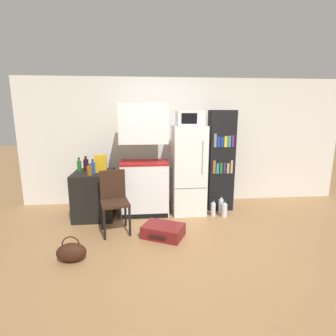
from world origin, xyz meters
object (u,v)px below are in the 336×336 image
at_px(water_bottle_back, 221,206).
at_px(bookshelf, 221,161).
at_px(suitcase_large_flat, 163,231).
at_px(bottle_wine_dark, 86,165).
at_px(bottle_amber_beer, 89,171).
at_px(bottle_milk_white, 96,167).
at_px(side_table, 94,195).
at_px(handbag, 71,252).
at_px(kitchen_hutch, 144,164).
at_px(cereal_box, 101,164).
at_px(microwave, 189,118).
at_px(bottle_blue_soda, 93,168).
at_px(water_bottle_front, 213,209).
at_px(refrigerator, 189,170).
at_px(bottle_green_tall, 79,166).
at_px(water_bottle_middle, 224,210).
at_px(chair, 114,196).

bearing_deg(water_bottle_back, bookshelf, 80.84).
height_order(bookshelf, suitcase_large_flat, bookshelf).
bearing_deg(bottle_wine_dark, bottle_amber_beer, -71.14).
relative_size(bottle_milk_white, water_bottle_back, 0.41).
bearing_deg(side_table, water_bottle_back, -2.58).
bearing_deg(bottle_milk_white, handbag, -91.68).
relative_size(kitchen_hutch, cereal_box, 6.47).
distance_m(microwave, bottle_blue_soda, 1.82).
bearing_deg(microwave, water_bottle_front, -31.47).
distance_m(bookshelf, bottle_amber_beer, 2.33).
xyz_separation_m(bottle_blue_soda, cereal_box, (0.11, 0.11, 0.05)).
xyz_separation_m(side_table, refrigerator, (1.66, 0.07, 0.39)).
relative_size(microwave, bottle_green_tall, 1.84).
xyz_separation_m(bookshelf, water_bottle_middle, (-0.03, -0.43, -0.79)).
xyz_separation_m(bottle_wine_dark, bottle_green_tall, (-0.10, -0.08, -0.00)).
distance_m(bottle_wine_dark, bottle_blue_soda, 0.33).
bearing_deg(water_bottle_middle, bottle_green_tall, 173.22).
xyz_separation_m(bookshelf, bottle_green_tall, (-2.51, -0.14, -0.02)).
xyz_separation_m(refrigerator, water_bottle_front, (0.41, -0.25, -0.66)).
xyz_separation_m(bottle_blue_soda, water_bottle_back, (2.20, 0.03, -0.76)).
height_order(bottle_amber_beer, bottle_green_tall, bottle_green_tall).
relative_size(kitchen_hutch, bottle_amber_beer, 10.33).
xyz_separation_m(side_table, kitchen_hutch, (0.87, 0.09, 0.50)).
xyz_separation_m(microwave, water_bottle_front, (0.41, -0.25, -1.57)).
height_order(bottle_wine_dark, water_bottle_back, bottle_wine_dark).
xyz_separation_m(kitchen_hutch, water_bottle_back, (1.36, -0.19, -0.75)).
distance_m(cereal_box, handbag, 1.65).
height_order(bottle_green_tall, suitcase_large_flat, bottle_green_tall).
relative_size(refrigerator, bottle_green_tall, 6.46).
height_order(refrigerator, water_bottle_back, refrigerator).
relative_size(microwave, cereal_box, 1.49).
bearing_deg(side_table, refrigerator, 2.52).
relative_size(kitchen_hutch, microwave, 4.35).
bearing_deg(handbag, bottle_wine_dark, 93.94).
height_order(bookshelf, bottle_wine_dark, bookshelf).
height_order(kitchen_hutch, bookshelf, kitchen_hutch).
xyz_separation_m(bookshelf, bottle_wine_dark, (-2.42, -0.06, -0.02)).
bearing_deg(chair, microwave, 14.34).
bearing_deg(refrigerator, bottle_wine_dark, 177.66).
bearing_deg(cereal_box, bookshelf, 6.09).
bearing_deg(water_bottle_front, water_bottle_middle, -16.22).
bearing_deg(bottle_milk_white, water_bottle_middle, -10.33).
distance_m(microwave, bottle_amber_beer, 1.89).
bearing_deg(bookshelf, water_bottle_middle, -93.59).
bearing_deg(bottle_amber_beer, bottle_milk_white, 86.21).
distance_m(side_table, water_bottle_front, 2.09).
relative_size(side_table, cereal_box, 2.66).
height_order(bookshelf, bottle_green_tall, bookshelf).
bearing_deg(chair, water_bottle_middle, -2.48).
relative_size(kitchen_hutch, bookshelf, 1.06).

